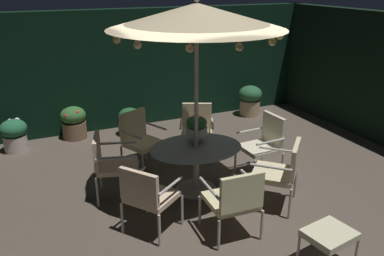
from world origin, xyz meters
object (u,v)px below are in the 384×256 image
(patio_chair_southeast, at_px, (111,161))
(patio_chair_southwest, at_px, (234,198))
(ottoman_footrest, at_px, (329,236))
(potted_plant_front_corner, at_px, (74,122))
(centerpiece_planter, at_px, (197,127))
(patio_chair_north, at_px, (265,141))
(patio_chair_east, at_px, (140,136))
(potted_plant_back_right, at_px, (130,122))
(potted_plant_left_near, at_px, (14,134))
(potted_plant_left_far, at_px, (250,99))
(patio_chair_south, at_px, (147,194))
(patio_chair_northeast, at_px, (197,128))
(patio_chair_west, at_px, (281,169))
(patio_dining_table, at_px, (196,157))
(patio_umbrella, at_px, (197,16))

(patio_chair_southeast, distance_m, patio_chair_southwest, 1.97)
(ottoman_footrest, distance_m, potted_plant_front_corner, 5.48)
(centerpiece_planter, height_order, patio_chair_north, centerpiece_planter)
(patio_chair_north, relative_size, patio_chair_east, 1.03)
(ottoman_footrest, distance_m, potted_plant_back_right, 4.92)
(centerpiece_planter, height_order, potted_plant_left_near, centerpiece_planter)
(patio_chair_east, height_order, potted_plant_left_far, patio_chair_east)
(patio_chair_south, height_order, patio_chair_southwest, patio_chair_southwest)
(patio_chair_east, relative_size, potted_plant_back_right, 1.72)
(patio_chair_northeast, relative_size, patio_chair_east, 0.99)
(patio_chair_east, distance_m, ottoman_footrest, 3.49)
(patio_chair_north, bearing_deg, patio_chair_east, 149.00)
(patio_chair_west, bearing_deg, patio_dining_table, 135.97)
(potted_plant_front_corner, height_order, potted_plant_left_near, potted_plant_front_corner)
(patio_chair_northeast, relative_size, patio_chair_southeast, 1.00)
(patio_chair_northeast, xyz_separation_m, potted_plant_front_corner, (-1.90, 1.81, -0.21))
(patio_chair_south, bearing_deg, patio_chair_north, 19.72)
(potted_plant_front_corner, bearing_deg, patio_chair_northeast, -43.69)
(patio_chair_north, xyz_separation_m, potted_plant_left_far, (1.39, 2.70, -0.20))
(patio_umbrella, relative_size, patio_chair_south, 3.03)
(patio_chair_south, height_order, potted_plant_left_far, patio_chair_south)
(patio_dining_table, height_order, centerpiece_planter, centerpiece_planter)
(patio_umbrella, relative_size, patio_chair_southwest, 3.00)
(centerpiece_planter, bearing_deg, potted_plant_left_near, 134.94)
(patio_chair_northeast, height_order, patio_chair_southeast, patio_chair_southeast)
(patio_chair_north, distance_m, patio_chair_east, 2.09)
(potted_plant_left_far, bearing_deg, patio_chair_northeast, -142.52)
(potted_plant_left_far, height_order, potted_plant_left_near, potted_plant_left_far)
(centerpiece_planter, xyz_separation_m, patio_chair_southeast, (-1.29, 0.17, -0.40))
(patio_dining_table, relative_size, patio_chair_north, 1.39)
(patio_chair_east, distance_m, potted_plant_left_near, 2.54)
(patio_chair_northeast, bearing_deg, potted_plant_back_right, 117.69)
(centerpiece_planter, distance_m, patio_chair_south, 1.48)
(patio_chair_north, xyz_separation_m, patio_chair_south, (-2.26, -0.81, -0.02))
(patio_chair_east, bearing_deg, patio_chair_west, -54.51)
(potted_plant_left_far, bearing_deg, centerpiece_planter, -134.69)
(patio_umbrella, distance_m, potted_plant_left_far, 4.42)
(patio_dining_table, xyz_separation_m, patio_chair_south, (-1.00, -0.75, 0.01))
(patio_chair_east, bearing_deg, potted_plant_front_corner, 114.72)
(patio_chair_southeast, distance_m, ottoman_footrest, 3.12)
(centerpiece_planter, relative_size, patio_chair_south, 0.47)
(patio_chair_southwest, relative_size, potted_plant_left_far, 1.34)
(patio_umbrella, relative_size, potted_plant_front_corner, 4.33)
(patio_dining_table, height_order, patio_chair_southwest, patio_chair_southwest)
(patio_dining_table, height_order, potted_plant_front_corner, patio_dining_table)
(patio_chair_south, bearing_deg, patio_chair_southwest, -28.39)
(potted_plant_back_right, xyz_separation_m, potted_plant_left_far, (2.93, 0.07, 0.10))
(patio_chair_east, xyz_separation_m, potted_plant_left_near, (-1.95, 1.60, -0.23))
(patio_dining_table, height_order, potted_plant_back_right, patio_dining_table)
(potted_plant_left_near, bearing_deg, ottoman_footrest, -57.01)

